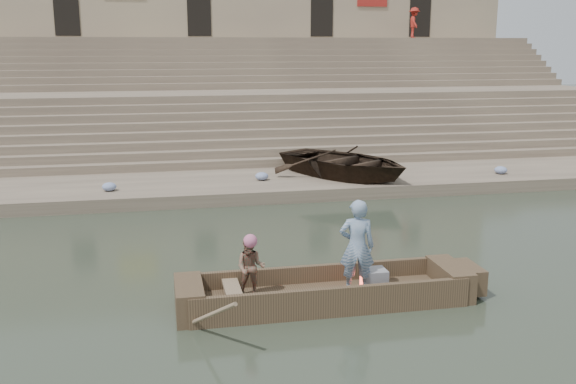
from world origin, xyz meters
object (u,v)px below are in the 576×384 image
object	(u,v)px
standing_man	(357,247)
main_rowboat	(325,298)
pedestrian	(414,23)
rowing_man	(251,267)
beached_rowboat	(344,162)
television	(373,279)

from	to	relation	value
standing_man	main_rowboat	bearing A→B (deg)	6.00
main_rowboat	pedestrian	world-z (taller)	pedestrian
rowing_man	main_rowboat	bearing A→B (deg)	12.78
main_rowboat	rowing_man	distance (m)	1.56
rowing_man	beached_rowboat	size ratio (longest dim) A/B	0.23
beached_rowboat	pedestrian	distance (m)	17.37
pedestrian	rowing_man	bearing A→B (deg)	163.33
pedestrian	beached_rowboat	bearing A→B (deg)	161.79
rowing_man	beached_rowboat	world-z (taller)	beached_rowboat
main_rowboat	beached_rowboat	distance (m)	10.24
main_rowboat	pedestrian	distance (m)	27.33
rowing_man	pedestrian	bearing A→B (deg)	79.06
standing_man	pedestrian	size ratio (longest dim) A/B	1.08
television	standing_man	bearing A→B (deg)	-169.10
main_rowboat	rowing_man	world-z (taller)	rowing_man
main_rowboat	beached_rowboat	size ratio (longest dim) A/B	1.01
rowing_man	pedestrian	size ratio (longest dim) A/B	0.68
standing_man	rowing_man	world-z (taller)	standing_man
rowing_man	beached_rowboat	bearing A→B (deg)	81.46
main_rowboat	standing_man	size ratio (longest dim) A/B	2.76
standing_man	pedestrian	world-z (taller)	pedestrian
standing_man	beached_rowboat	size ratio (longest dim) A/B	0.37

